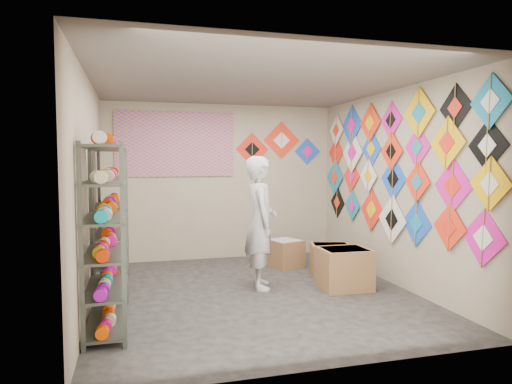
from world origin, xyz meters
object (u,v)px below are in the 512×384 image
object	(u,v)px
shelf_rack_front	(106,238)
shopkeeper	(261,222)
carton_b	(331,260)
carton_a	(344,269)
carton_c	(285,253)
shelf_rack_back	(112,221)

from	to	relation	value
shelf_rack_front	shopkeeper	size ratio (longest dim) A/B	1.07
shelf_rack_front	carton_b	bearing A→B (deg)	24.67
carton_a	carton_c	size ratio (longest dim) A/B	1.30
shopkeeper	carton_c	bearing A→B (deg)	-25.13
shopkeeper	carton_c	xyz separation A→B (m)	(0.71, 1.07, -0.67)
shelf_rack_front	carton_c	xyz separation A→B (m)	(2.64, 2.15, -0.73)
shopkeeper	carton_c	distance (m)	1.45
carton_c	shopkeeper	bearing A→B (deg)	-141.47
shelf_rack_front	carton_b	size ratio (longest dim) A/B	3.30
shelf_rack_back	shopkeeper	world-z (taller)	shelf_rack_back
shopkeeper	carton_b	world-z (taller)	shopkeeper
shelf_rack_front	carton_c	distance (m)	3.48
shelf_rack_back	carton_a	distance (m)	3.13
shelf_rack_back	carton_a	xyz separation A→B (m)	(3.00, -0.56, -0.68)
carton_c	shelf_rack_back	bearing A→B (deg)	179.99
shelf_rack_back	carton_a	bearing A→B (deg)	-10.54
shelf_rack_back	carton_b	world-z (taller)	shelf_rack_back
shelf_rack_front	shopkeeper	world-z (taller)	shelf_rack_front
shopkeeper	carton_b	size ratio (longest dim) A/B	3.10
shelf_rack_front	shopkeeper	bearing A→B (deg)	29.35
carton_a	carton_c	distance (m)	1.46
shopkeeper	carton_a	size ratio (longest dim) A/B	2.73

